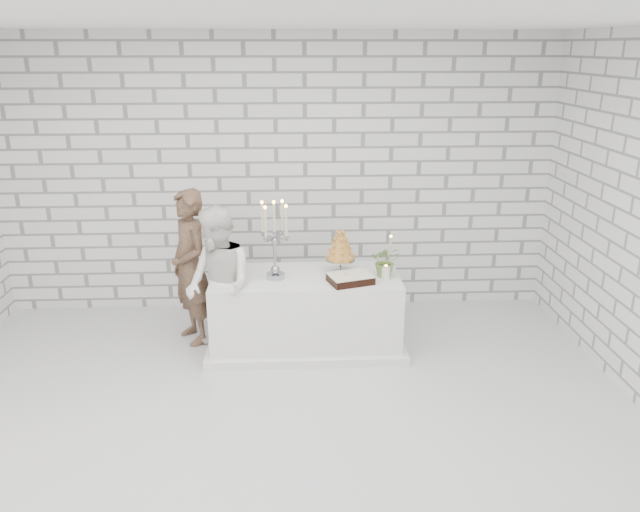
{
  "coord_description": "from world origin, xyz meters",
  "views": [
    {
      "loc": [
        0.15,
        -4.11,
        2.84
      ],
      "look_at": [
        0.4,
        1.13,
        1.05
      ],
      "focal_mm": 34.64,
      "sensor_mm": 36.0,
      "label": 1
    }
  ],
  "objects_px": {
    "cake_table": "(306,311)",
    "groom": "(190,267)",
    "bride": "(219,285)",
    "croquembouche": "(340,250)",
    "candelabra": "(275,240)"
  },
  "relations": [
    {
      "from": "cake_table",
      "to": "groom",
      "type": "distance_m",
      "value": 1.21
    },
    {
      "from": "candelabra",
      "to": "groom",
      "type": "bearing_deg",
      "value": 162.59
    },
    {
      "from": "croquembouche",
      "to": "bride",
      "type": "bearing_deg",
      "value": -167.49
    },
    {
      "from": "groom",
      "to": "croquembouche",
      "type": "bearing_deg",
      "value": 53.33
    },
    {
      "from": "cake_table",
      "to": "groom",
      "type": "xyz_separation_m",
      "value": [
        -1.13,
        0.21,
        0.4
      ]
    },
    {
      "from": "cake_table",
      "to": "bride",
      "type": "relative_size",
      "value": 1.22
    },
    {
      "from": "candelabra",
      "to": "bride",
      "type": "bearing_deg",
      "value": -165.79
    },
    {
      "from": "candelabra",
      "to": "croquembouche",
      "type": "bearing_deg",
      "value": 11.07
    },
    {
      "from": "bride",
      "to": "candelabra",
      "type": "height_order",
      "value": "candelabra"
    },
    {
      "from": "cake_table",
      "to": "candelabra",
      "type": "bearing_deg",
      "value": -169.26
    },
    {
      "from": "cake_table",
      "to": "croquembouche",
      "type": "xyz_separation_m",
      "value": [
        0.34,
        0.07,
        0.6
      ]
    },
    {
      "from": "groom",
      "to": "candelabra",
      "type": "xyz_separation_m",
      "value": [
        0.84,
        -0.26,
        0.35
      ]
    },
    {
      "from": "groom",
      "to": "croquembouche",
      "type": "height_order",
      "value": "groom"
    },
    {
      "from": "cake_table",
      "to": "bride",
      "type": "distance_m",
      "value": 0.91
    },
    {
      "from": "bride",
      "to": "croquembouche",
      "type": "relative_size",
      "value": 3.26
    }
  ]
}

